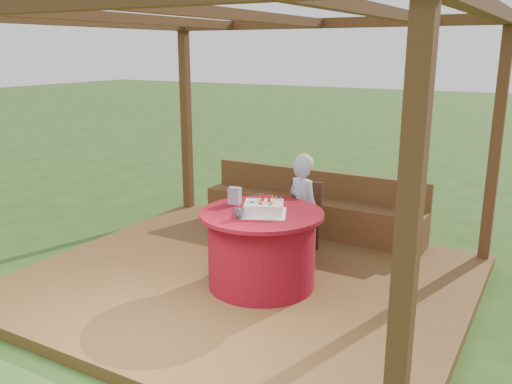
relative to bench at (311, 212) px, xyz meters
The scene contains 10 objects.
ground 1.76m from the bench, 90.00° to the right, with size 60.00×60.00×0.00m, color #284A18.
deck 1.75m from the bench, 90.00° to the right, with size 4.50×4.00×0.12m, color brown.
pergola 2.65m from the bench, 90.00° to the right, with size 4.50×4.00×2.72m.
bench is the anchor object (origin of this frame).
table 1.82m from the bench, 81.95° to the right, with size 1.24×1.24×0.79m.
chair 0.73m from the bench, 73.98° to the right, with size 0.40×0.40×0.84m.
elderly_woman 1.06m from the bench, 71.71° to the right, with size 0.51×0.43×1.24m.
birthday_cake 1.95m from the bench, 80.67° to the right, with size 0.57×0.57×0.19m.
gift_bag 1.81m from the bench, 94.32° to the right, with size 0.12×0.08×0.18m, color #C47FAF.
drinking_glass 2.20m from the bench, 85.29° to the right, with size 0.11×0.11×0.10m, color white.
Camera 1 is at (2.77, -4.58, 2.47)m, focal length 38.00 mm.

